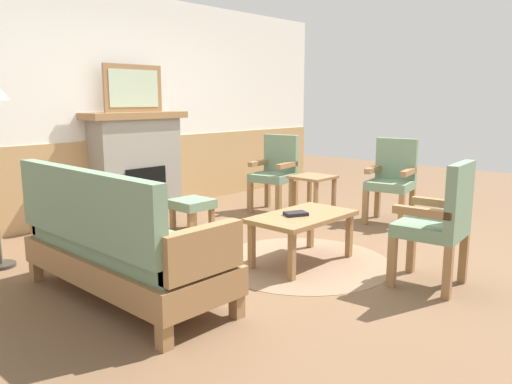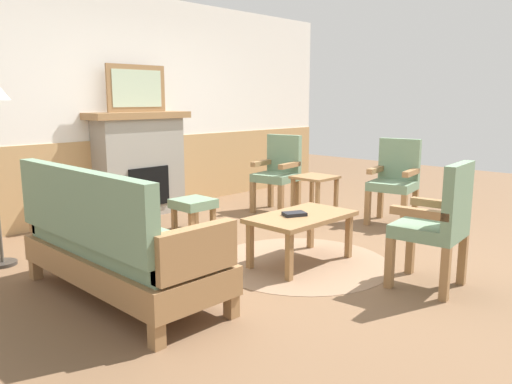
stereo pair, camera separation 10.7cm
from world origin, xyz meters
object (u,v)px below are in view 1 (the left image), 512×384
armchair_near_fireplace (276,170)px  framed_picture (133,88)px  armchair_front_left (440,219)px  footstool (192,206)px  side_table (313,185)px  couch (119,247)px  fireplace (137,164)px  armchair_by_window_left (392,177)px  book_on_table (296,214)px  coffee_table (302,220)px

armchair_near_fireplace → framed_picture: bearing=141.9°
armchair_front_left → armchair_near_fireplace: bearing=65.8°
footstool → side_table: (1.26, -0.70, 0.15)m
framed_picture → couch: size_ratio=0.44×
fireplace → couch: fireplace is taller
framed_picture → armchair_by_window_left: (1.84, -2.47, -1.02)m
book_on_table → armchair_front_left: 1.19m
coffee_table → side_table: bearing=33.1°
fireplace → side_table: size_ratio=2.36×
fireplace → coffee_table: (-0.08, -2.63, -0.27)m
book_on_table → side_table: bearing=31.1°
book_on_table → armchair_by_window_left: (1.99, 0.14, 0.08)m
armchair_by_window_left → coffee_table: bearing=-175.3°
framed_picture → footstool: 1.67m
framed_picture → armchair_near_fireplace: size_ratio=0.82×
coffee_table → armchair_front_left: bearing=-77.7°
framed_picture → side_table: (1.22, -1.78, -1.13)m
couch → armchair_near_fireplace: 3.20m
framed_picture → couch: 2.96m
armchair_by_window_left → side_table: size_ratio=1.78×
book_on_table → armchair_front_left: armchair_front_left is taller
book_on_table → side_table: size_ratio=0.35×
fireplace → side_table: 2.17m
book_on_table → footstool: (0.11, 1.52, -0.17)m
book_on_table → armchair_near_fireplace: bearing=45.1°
coffee_table → armchair_by_window_left: size_ratio=0.98×
fireplace → book_on_table: fireplace is taller
coffee_table → footstool: size_ratio=2.40×
footstool → coffee_table: bearing=-91.2°
framed_picture → side_table: size_ratio=1.45×
fireplace → armchair_front_left: fireplace is taller
armchair_near_fireplace → side_table: (-0.16, -0.70, -0.10)m
framed_picture → coffee_table: size_ratio=0.83×
coffee_table → armchair_by_window_left: armchair_by_window_left is taller
framed_picture → book_on_table: (-0.15, -2.61, -1.10)m
framed_picture → footstool: (-0.04, -1.08, -1.28)m
footstool → framed_picture: bearing=87.7°
fireplace → armchair_near_fireplace: bearing=-38.1°
fireplace → armchair_front_left: 3.76m
fireplace → armchair_by_window_left: 3.08m
coffee_table → side_table: side_table is taller
armchair_near_fireplace → armchair_front_left: same height
fireplace → book_on_table: size_ratio=6.80×
couch → footstool: bearing=34.3°
fireplace → book_on_table: (-0.15, -2.61, -0.20)m
footstool → armchair_front_left: bearing=-85.5°
framed_picture → armchair_near_fireplace: bearing=-38.1°
armchair_front_left → couch: bearing=138.7°
footstool → armchair_near_fireplace: 1.44m
armchair_near_fireplace → armchair_front_left: bearing=-114.2°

